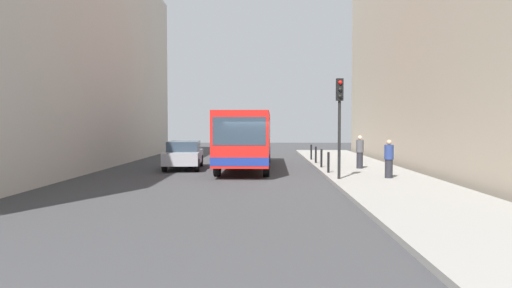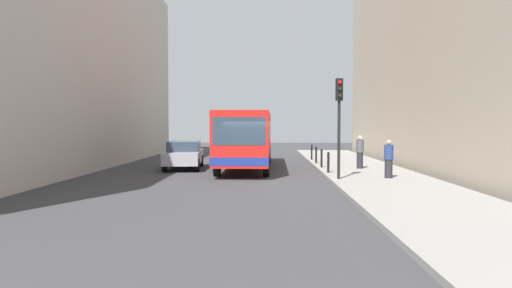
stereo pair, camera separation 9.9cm
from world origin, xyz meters
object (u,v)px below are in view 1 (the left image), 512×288
Objects in this scene: bollard_near at (328,162)px; bollard_farthest at (311,152)px; bus at (247,137)px; bollard_far at (316,155)px; pedestrian_mid_sidewalk at (360,152)px; bollard_mid at (321,158)px; car_beside_bus at (184,154)px; traffic_light at (340,109)px; pedestrian_near_signal at (389,159)px.

bollard_near and bollard_farthest have the same top height.
bus reaches higher than bollard_far.
bollard_far is 0.57× the size of pedestrian_mid_sidewalk.
bollard_near is at bearing -90.00° from bollard_mid.
car_beside_bus is 8.02m from bollard_near.
bollard_near is at bearing -90.00° from bollard_far.
pedestrian_mid_sidewalk is at bearing 165.81° from bus.
car_beside_bus is 1.10× the size of traffic_light.
bollard_far and bollard_farthest have the same top height.
bollard_near is 1.00× the size of bollard_far.
traffic_light is at bearing 104.03° from pedestrian_mid_sidewalk.
bus reaches higher than bollard_farthest.
bollard_far is at bearing -156.06° from bus.
pedestrian_near_signal reaches higher than bollard_near.
traffic_light is at bearing -89.27° from bollard_far.
traffic_light reaches higher than car_beside_bus.
bus is 2.70× the size of traffic_light.
bollard_mid is (0.00, 2.69, 0.00)m from bollard_near.
pedestrian_mid_sidewalk reaches higher than bollard_mid.
bollard_mid is 0.57× the size of pedestrian_mid_sidewalk.
traffic_light is 3.44m from bollard_near.
traffic_light reaches higher than pedestrian_near_signal.
bollard_far is (0.00, 5.38, 0.00)m from bollard_near.
pedestrian_mid_sidewalk reaches higher than car_beside_bus.
bollard_farthest is at bearing -4.09° from pedestrian_near_signal.
car_beside_bus is 4.76× the size of bollard_farthest.
bollard_near is 2.69m from bollard_mid.
bollard_near is (7.30, -3.32, -0.16)m from car_beside_bus.
bollard_far is (0.00, 2.69, 0.00)m from bollard_mid.
bollard_near is at bearing 151.23° from car_beside_bus.
bus is 11.64× the size of bollard_mid.
bollard_far is at bearing -90.00° from bollard_farthest.
bollard_far is at bearing 90.00° from bollard_near.
pedestrian_mid_sidewalk is at bearing 69.00° from traffic_light.
pedestrian_mid_sidewalk is at bearing -11.66° from pedestrian_near_signal.
bollard_near is 5.38m from bollard_far.
car_beside_bus is at bearing 43.94° from pedestrian_near_signal.
bus is 11.64× the size of bollard_near.
bollard_farthest is (0.00, 5.38, 0.00)m from bollard_mid.
bus is 6.62× the size of pedestrian_mid_sidewalk.
bus is 5.99m from bollard_farthest.
bus is 4.42m from bollard_far.
bollard_near is at bearing 92.31° from traffic_light.
pedestrian_near_signal is at bearing 10.40° from traffic_light.
pedestrian_near_signal is at bearing -65.00° from bollard_mid.
pedestrian_near_signal is at bearing 146.10° from car_beside_bus.
pedestrian_near_signal is (2.23, -10.16, 0.32)m from bollard_farthest.
bollard_near is (-0.10, 2.48, -2.38)m from traffic_light.
bollard_near is 1.00× the size of bollard_farthest.
pedestrian_mid_sidewalk is (1.87, 2.14, 0.36)m from bollard_near.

